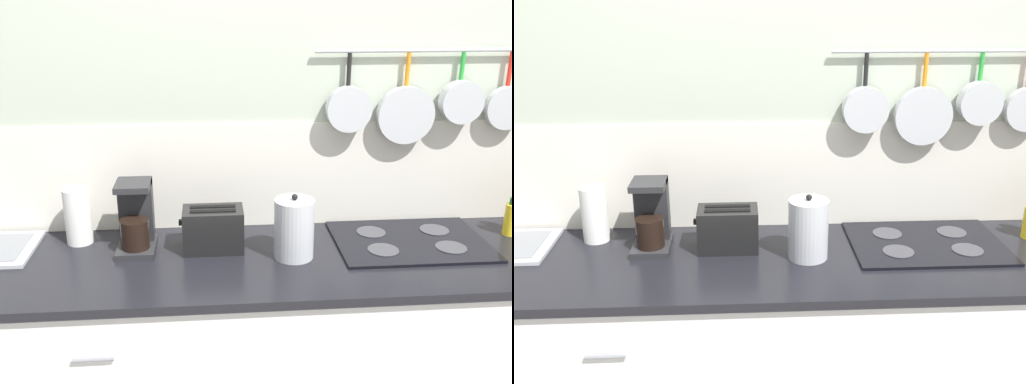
% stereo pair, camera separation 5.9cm
% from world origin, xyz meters
% --- Properties ---
extents(wall_back, '(7.20, 0.14, 2.60)m').
position_xyz_m(wall_back, '(0.00, 0.37, 1.28)').
color(wall_back, '#B2BCA8').
rests_on(wall_back, ground_plane).
extents(cabinet_base, '(3.31, 0.65, 0.90)m').
position_xyz_m(cabinet_base, '(0.00, -0.00, 0.45)').
color(cabinet_base, silver).
rests_on(cabinet_base, ground_plane).
extents(countertop, '(3.35, 0.67, 0.03)m').
position_xyz_m(countertop, '(0.00, 0.00, 0.92)').
color(countertop, black).
rests_on(countertop, cabinet_base).
extents(paper_towel_roll, '(0.11, 0.11, 0.23)m').
position_xyz_m(paper_towel_roll, '(-0.96, 0.21, 1.05)').
color(paper_towel_roll, white).
rests_on(paper_towel_roll, countertop).
extents(coffee_maker, '(0.15, 0.20, 0.28)m').
position_xyz_m(coffee_maker, '(-0.72, 0.14, 1.06)').
color(coffee_maker, '#262628').
rests_on(coffee_maker, countertop).
extents(toaster, '(0.26, 0.14, 0.18)m').
position_xyz_m(toaster, '(-0.41, 0.10, 1.02)').
color(toaster, black).
rests_on(toaster, countertop).
extents(kettle, '(0.16, 0.16, 0.26)m').
position_xyz_m(kettle, '(-0.10, 0.01, 1.06)').
color(kettle, '#B7BABF').
rests_on(kettle, countertop).
extents(cooktop, '(0.62, 0.45, 0.01)m').
position_xyz_m(cooktop, '(0.40, 0.10, 0.94)').
color(cooktop, black).
rests_on(cooktop, countertop).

